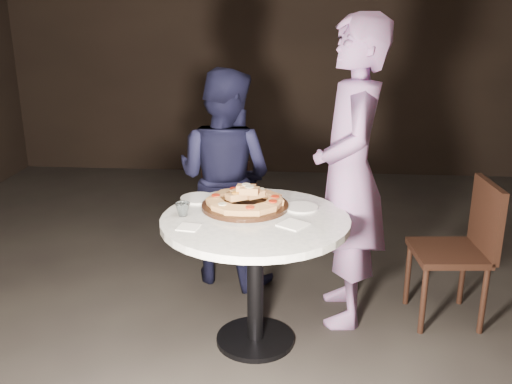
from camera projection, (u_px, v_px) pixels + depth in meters
floor at (242, 330)px, 3.48m from camera, size 7.00×7.00×0.00m
table at (255, 242)px, 3.17m from camera, size 1.26×1.26×0.78m
serving_board at (245, 206)px, 3.27m from camera, size 0.54×0.54×0.02m
focaccia_pile at (245, 198)px, 3.26m from camera, size 0.45×0.43×0.12m
plate_left at (198, 198)px, 3.41m from camera, size 0.24×0.24×0.01m
plate_right at (301, 207)px, 3.26m from camera, size 0.21×0.21×0.01m
water_glass at (183, 209)px, 3.13m from camera, size 0.11×0.11×0.08m
napkin_near at (188, 227)px, 2.98m from camera, size 0.12×0.12×0.01m
napkin_far at (293, 224)px, 3.01m from camera, size 0.19×0.19×0.01m
chair_far at (230, 198)px, 4.43m from camera, size 0.44×0.46×0.80m
chair_right at (464, 242)px, 3.46m from camera, size 0.47×0.45×0.89m
diner_navy at (225, 178)px, 3.94m from camera, size 0.90×0.81×1.50m
diner_teal at (350, 175)px, 3.38m from camera, size 0.47×0.69×1.86m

